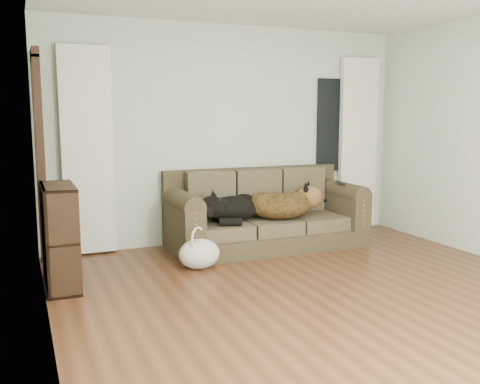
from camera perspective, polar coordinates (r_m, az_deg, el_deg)
name	(u,v)px	position (r m, az deg, el deg)	size (l,w,h in m)	color
floor	(342,305)	(4.58, 10.85, -11.73)	(5.00, 5.00, 0.00)	#462715
wall_back	(230,135)	(6.53, -1.04, 6.14)	(4.50, 0.04, 2.60)	silver
wall_left	(44,156)	(3.58, -20.20, 3.63)	(0.04, 5.00, 2.60)	silver
curtain_left	(87,151)	(6.04, -15.96, 4.19)	(0.55, 0.08, 2.25)	white
curtain_right	(358,144)	(7.32, 12.46, 5.03)	(0.55, 0.08, 2.25)	white
window_pane	(334,125)	(7.16, 9.98, 7.03)	(0.50, 0.03, 1.20)	black
door_casing	(40,165)	(5.64, -20.52, 2.68)	(0.07, 0.60, 2.10)	black
sofa	(267,209)	(6.24, 2.88, -1.84)	(2.26, 0.98, 0.93)	#2D2916
dog_black_lab	(231,210)	(6.04, -1.01, -1.89)	(0.68, 0.48, 0.29)	black
dog_shepherd	(283,206)	(6.22, 4.56, -1.51)	(0.76, 0.54, 0.33)	black
tv_remote	(341,182)	(6.56, 10.74, 1.01)	(0.05, 0.18, 0.02)	black
tote_bag	(199,253)	(5.45, -4.37, -6.52)	(0.42, 0.32, 0.31)	silver
bookshelf	(60,233)	(5.08, -18.65, -4.12)	(0.28, 0.75, 0.93)	black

